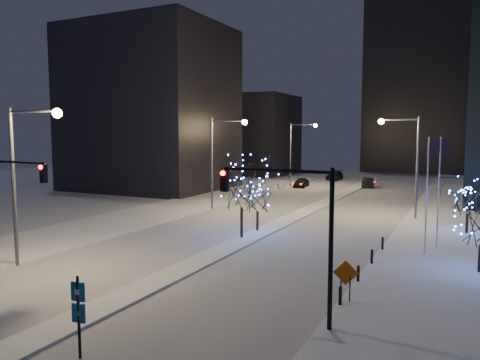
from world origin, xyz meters
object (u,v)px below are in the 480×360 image
Objects in this scene: car_far at (335,175)px; wayfinding_sign at (78,308)px; traffic_signal_east at (296,219)px; car_near at (301,182)px; car_mid at (368,182)px; holiday_tree_median_near at (242,183)px; holiday_tree_median_far at (257,195)px; traffic_signal_west at (2,197)px; street_lamp_w_far at (297,145)px; street_lamp_w_mid at (220,151)px; street_lamp_east at (408,153)px; street_lamp_w_near at (24,164)px; holiday_tree_plaza_far at (468,197)px; construction_sign at (346,277)px.

wayfinding_sign is (9.12, -70.79, 1.17)m from car_far.
traffic_signal_east reaches higher than car_near.
traffic_signal_east is 55.50m from car_mid.
holiday_tree_median_far is at bearing 90.00° from holiday_tree_median_near.
traffic_signal_west is at bearing -94.96° from car_near.
traffic_signal_west is at bearing -89.45° from street_lamp_w_far.
traffic_signal_west is (0.50, -27.00, -1.74)m from street_lamp_w_mid.
traffic_signal_west is at bearing -176.71° from traffic_signal_east.
street_lamp_east reaches higher than wayfinding_sign.
wayfinding_sign is (-7.31, -35.40, -4.50)m from street_lamp_east.
street_lamp_w_far is at bearing 90.00° from street_lamp_w_mid.
traffic_signal_west is at bearing -92.05° from car_far.
holiday_tree_median_near is (-10.58, -14.96, -1.96)m from street_lamp_east.
street_lamp_w_near is 3.14× the size of wayfinding_sign.
street_lamp_w_near is 50.00m from street_lamp_w_far.
street_lamp_w_far reaches higher than wayfinding_sign.
street_lamp_w_far is 1.85× the size of car_far.
traffic_signal_west is 19.83m from holiday_tree_median_far.
holiday_tree_median_far is 1.01× the size of holiday_tree_plaza_far.
traffic_signal_east is 1.05× the size of holiday_tree_median_near.
car_near is at bearing 100.34° from construction_sign.
holiday_tree_median_near reaches higher than wayfinding_sign.
holiday_tree_median_far is at bearing -81.80° from car_near.
car_far is at bearing 103.36° from traffic_signal_east.
traffic_signal_west reaches higher than holiday_tree_plaza_far.
car_mid is 0.87× the size of car_far.
traffic_signal_west reaches higher than car_near.
holiday_tree_median_far is at bearing 62.33° from street_lamp_w_near.
street_lamp_w_near is at bearing -136.98° from holiday_tree_plaza_far.
traffic_signal_west reaches higher than car_far.
holiday_tree_median_far is (8.44, 16.09, -3.31)m from street_lamp_w_near.
street_lamp_east is 16.26m from holiday_tree_median_far.
traffic_signal_east is 16.92m from holiday_tree_median_near.
holiday_tree_median_far reaches higher than car_mid.
car_mid is (-8.58, 25.85, -5.68)m from street_lamp_east.
street_lamp_w_mid reaches higher than holiday_tree_median_far.
traffic_signal_west is at bearing 146.66° from wayfinding_sign.
street_lamp_w_far is at bearing 130.85° from street_lamp_east.
traffic_signal_east is at bearing 3.29° from traffic_signal_west.
car_far is (2.58, 13.40, -5.71)m from street_lamp_w_far.
holiday_tree_median_far is at bearing 118.90° from traffic_signal_east.
street_lamp_w_mid is 38.91m from car_far.
street_lamp_w_near is 1.00× the size of street_lamp_w_mid.
holiday_tree_median_far is at bearing 117.69° from construction_sign.
holiday_tree_plaza_far is at bearing 64.57° from construction_sign.
holiday_tree_plaza_far reaches higher than car_near.
wayfinding_sign reaches higher than construction_sign.
holiday_tree_median_far reaches higher than wayfinding_sign.
holiday_tree_plaza_far is at bearing 22.80° from holiday_tree_median_far.
holiday_tree_median_far is (5.85, -47.30, 2.40)m from car_far.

